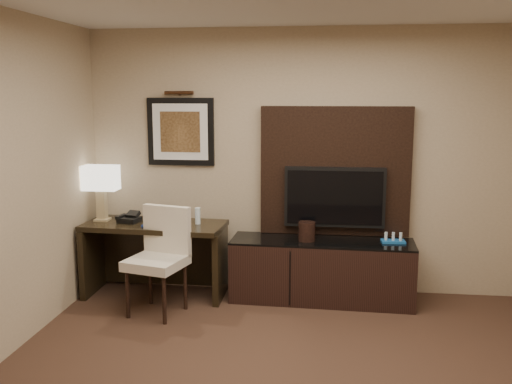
% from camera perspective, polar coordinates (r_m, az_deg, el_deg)
% --- Properties ---
extents(wall_back, '(4.50, 0.01, 2.70)m').
position_cam_1_polar(wall_back, '(5.87, 4.99, 3.01)').
color(wall_back, tan).
rests_on(wall_back, floor).
extents(desk, '(1.44, 0.69, 0.75)m').
position_cam_1_polar(desk, '(5.94, -10.02, -6.63)').
color(desk, black).
rests_on(desk, floor).
extents(credenza, '(1.81, 0.56, 0.62)m').
position_cam_1_polar(credenza, '(5.75, 6.57, -7.82)').
color(credenza, black).
rests_on(credenza, floor).
extents(tv_wall_panel, '(1.50, 0.12, 1.30)m').
position_cam_1_polar(tv_wall_panel, '(5.82, 7.91, 2.09)').
color(tv_wall_panel, black).
rests_on(tv_wall_panel, wall_back).
extents(tv, '(1.00, 0.08, 0.60)m').
position_cam_1_polar(tv, '(5.76, 7.86, -0.51)').
color(tv, black).
rests_on(tv, tv_wall_panel).
extents(artwork, '(0.70, 0.04, 0.70)m').
position_cam_1_polar(artwork, '(6.01, -7.53, 5.99)').
color(artwork, black).
rests_on(artwork, wall_back).
extents(picture_light, '(0.04, 0.04, 0.30)m').
position_cam_1_polar(picture_light, '(5.96, -7.71, 9.81)').
color(picture_light, '#432715').
rests_on(picture_light, wall_back).
extents(desk_chair, '(0.61, 0.66, 1.01)m').
position_cam_1_polar(desk_chair, '(5.41, -9.96, -6.87)').
color(desk_chair, beige).
rests_on(desk_chair, floor).
extents(table_lamp, '(0.39, 0.27, 0.59)m').
position_cam_1_polar(table_lamp, '(6.02, -15.21, -0.01)').
color(table_lamp, tan).
rests_on(table_lamp, desk).
extents(desk_phone, '(0.23, 0.22, 0.10)m').
position_cam_1_polar(desk_phone, '(5.93, -12.55, -2.49)').
color(desk_phone, black).
rests_on(desk_phone, desk).
extents(blue_folder, '(0.31, 0.37, 0.02)m').
position_cam_1_polar(blue_folder, '(5.77, -9.55, -3.12)').
color(blue_folder, navy).
rests_on(blue_folder, desk).
extents(book, '(0.15, 0.04, 0.21)m').
position_cam_1_polar(book, '(5.74, -9.18, -2.23)').
color(book, '#BFB696').
rests_on(book, desk).
extents(water_bottle, '(0.07, 0.07, 0.16)m').
position_cam_1_polar(water_bottle, '(5.73, -5.85, -2.39)').
color(water_bottle, silver).
rests_on(water_bottle, desk).
extents(ice_bucket, '(0.19, 0.19, 0.19)m').
position_cam_1_polar(ice_bucket, '(5.62, 5.10, -3.94)').
color(ice_bucket, black).
rests_on(ice_bucket, credenza).
extents(minibar_tray, '(0.23, 0.15, 0.08)m').
position_cam_1_polar(minibar_tray, '(5.71, 13.56, -4.52)').
color(minibar_tray, '#18589D').
rests_on(minibar_tray, credenza).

